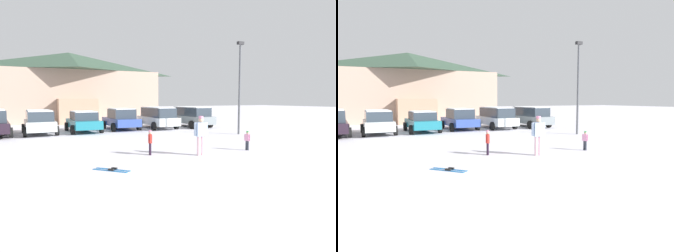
% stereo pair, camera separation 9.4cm
% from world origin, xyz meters
% --- Properties ---
extents(ground, '(160.00, 160.00, 0.00)m').
position_xyz_m(ground, '(0.00, 0.00, 0.00)').
color(ground, silver).
extents(ski_lodge, '(18.49, 12.27, 7.53)m').
position_xyz_m(ski_lodge, '(-0.59, 28.00, 3.81)').
color(ski_lodge, tan).
rests_on(ski_lodge, ground).
extents(parked_silver_wagon, '(2.13, 4.36, 1.63)m').
position_xyz_m(parked_silver_wagon, '(-4.73, 14.74, 0.88)').
color(parked_silver_wagon, silver).
rests_on(parked_silver_wagon, ground).
extents(parked_teal_hatchback, '(2.19, 4.36, 1.52)m').
position_xyz_m(parked_teal_hatchback, '(-1.79, 14.82, 0.78)').
color(parked_teal_hatchback, '#1C7284').
rests_on(parked_teal_hatchback, ground).
extents(parked_blue_hatchback, '(2.24, 4.19, 1.66)m').
position_xyz_m(parked_blue_hatchback, '(1.18, 15.24, 0.83)').
color(parked_blue_hatchback, '#2F4896').
rests_on(parked_blue_hatchback, ground).
extents(parked_white_suv, '(2.20, 4.78, 1.72)m').
position_xyz_m(parked_white_suv, '(4.19, 14.93, 0.93)').
color(parked_white_suv, white).
rests_on(parked_white_suv, ground).
extents(parked_grey_wagon, '(2.24, 4.84, 1.72)m').
position_xyz_m(parked_grey_wagon, '(7.25, 14.72, 0.92)').
color(parked_grey_wagon, gray).
rests_on(parked_grey_wagon, ground).
extents(skier_adult_in_blue_parka, '(0.62, 0.29, 1.67)m').
position_xyz_m(skier_adult_in_blue_parka, '(0.76, 3.37, 0.94)').
color(skier_adult_in_blue_parka, beige).
rests_on(skier_adult_in_blue_parka, ground).
extents(skier_child_in_pink_snowsuit, '(0.17, 0.33, 0.89)m').
position_xyz_m(skier_child_in_pink_snowsuit, '(3.41, 3.46, 0.50)').
color(skier_child_in_pink_snowsuit, '#383C48').
rests_on(skier_child_in_pink_snowsuit, ground).
extents(skier_child_in_red_jacket, '(0.23, 0.37, 1.05)m').
position_xyz_m(skier_child_in_red_jacket, '(-1.10, 4.44, 0.59)').
color(skier_child_in_red_jacket, black).
rests_on(skier_child_in_red_jacket, ground).
extents(pair_of_skis, '(1.09, 1.17, 0.08)m').
position_xyz_m(pair_of_skis, '(-3.37, 2.47, 0.02)').
color(pair_of_skis, '#1568B4').
rests_on(pair_of_skis, ground).
extents(lamp_post, '(0.44, 0.24, 6.17)m').
position_xyz_m(lamp_post, '(7.31, 8.65, 3.44)').
color(lamp_post, '#515459').
rests_on(lamp_post, ground).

